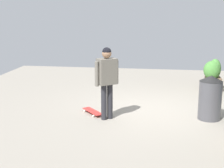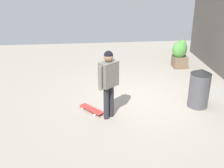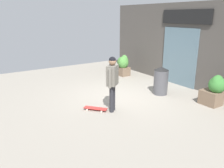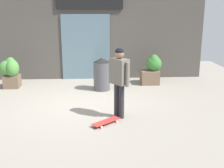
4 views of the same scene
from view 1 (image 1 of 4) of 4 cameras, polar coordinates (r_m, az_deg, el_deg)
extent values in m
plane|color=gray|center=(8.73, 6.91, -4.36)|extent=(12.00, 12.00, 0.00)
cylinder|color=#28282D|center=(7.84, -1.37, -3.07)|extent=(0.13, 0.13, 0.83)
cylinder|color=#28282D|center=(7.91, -0.36, -2.91)|extent=(0.13, 0.13, 0.83)
cube|color=#6B665B|center=(7.71, -0.88, 2.12)|extent=(0.47, 0.49, 0.59)
cylinder|color=#6B665B|center=(7.60, -2.57, 1.70)|extent=(0.09, 0.09, 0.56)
cylinder|color=#6B665B|center=(7.85, 0.76, 2.06)|extent=(0.09, 0.09, 0.56)
sphere|color=#997051|center=(7.65, -0.89, 5.14)|extent=(0.22, 0.22, 0.22)
sphere|color=black|center=(7.64, -0.89, 5.42)|extent=(0.20, 0.20, 0.20)
cube|color=red|center=(8.36, -3.27, -4.58)|extent=(0.69, 0.62, 0.02)
cylinder|color=silver|center=(8.52, -4.66, -4.55)|extent=(0.06, 0.06, 0.05)
cylinder|color=silver|center=(8.61, -3.37, -4.33)|extent=(0.06, 0.06, 0.05)
cylinder|color=silver|center=(8.12, -3.16, -5.39)|extent=(0.06, 0.06, 0.05)
cylinder|color=silver|center=(8.22, -1.82, -5.15)|extent=(0.06, 0.06, 0.05)
cube|color=brown|center=(11.13, 16.57, 0.01)|extent=(0.49, 0.47, 0.42)
ellipsoid|color=#4C8C3D|center=(11.05, 16.89, 2.43)|extent=(0.39, 0.37, 0.63)
ellipsoid|color=#4C8C3D|center=(10.97, 16.42, 2.26)|extent=(0.42, 0.51, 0.58)
ellipsoid|color=#4C8C3D|center=(11.14, 16.61, 2.30)|extent=(0.58, 0.47, 0.53)
cylinder|color=#4C4C51|center=(8.17, 16.13, -2.65)|extent=(0.52, 0.52, 0.91)
cone|color=black|center=(8.06, 16.35, 0.91)|extent=(0.53, 0.53, 0.13)
camera|label=2|loc=(2.51, -45.42, 31.51)|focal=45.27mm
camera|label=3|loc=(5.26, -59.41, 9.65)|focal=36.71mm
camera|label=4|loc=(11.09, -35.46, 10.50)|focal=45.38mm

